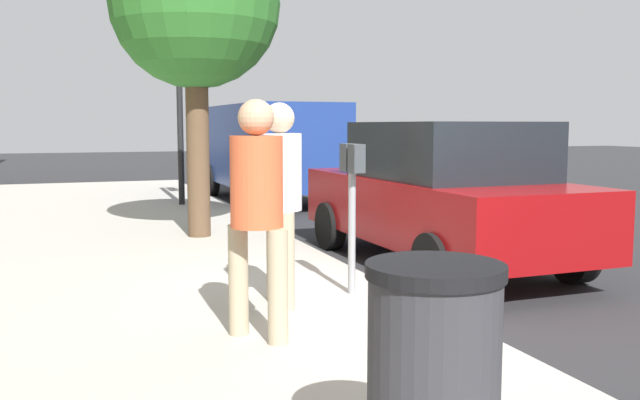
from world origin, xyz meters
name	(u,v)px	position (x,y,z in m)	size (l,w,h in m)	color
ground_plane	(389,301)	(0.00, 0.00, 0.00)	(80.00, 80.00, 0.00)	#2B2B2D
sidewalk_slab	(67,323)	(0.00, 3.00, 0.07)	(28.00, 6.00, 0.15)	#B7B2A8
parking_meter	(352,186)	(-0.15, 0.47, 1.17)	(0.36, 0.12, 1.41)	gray
pedestrian_at_meter	(280,187)	(-0.31, 1.22, 1.20)	(0.54, 0.39, 1.78)	tan
pedestrian_bystander	(257,199)	(-1.18, 1.66, 1.19)	(0.47, 0.39, 1.77)	tan
parked_sedan_near	(441,193)	(1.36, -1.35, 0.89)	(4.42, 2.01, 1.77)	maroon
parked_van_far	(269,146)	(9.05, -1.35, 1.26)	(5.24, 2.21, 2.18)	navy
street_tree	(195,6)	(3.70, 1.22, 3.38)	(2.36, 2.36, 4.45)	brown
traffic_signal	(184,82)	(7.74, 0.74, 2.58)	(0.24, 0.44, 3.60)	black
trash_bin	(433,380)	(-3.51, 1.52, 0.66)	(0.59, 0.59, 1.01)	#2D2D33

